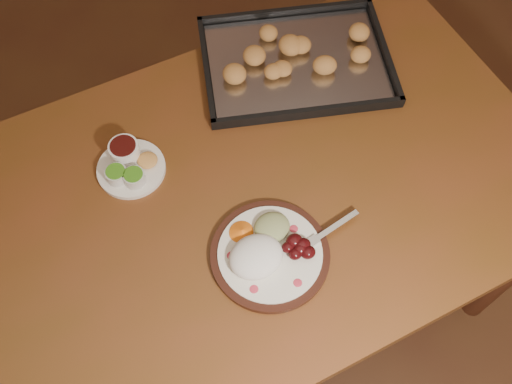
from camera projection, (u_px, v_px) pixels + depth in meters
ground at (229, 353)px, 1.88m from camera, size 4.00×4.00×0.00m
dining_table at (241, 211)px, 1.40m from camera, size 1.50×0.91×0.75m
dinner_plate at (267, 252)px, 1.23m from camera, size 0.35×0.26×0.06m
condiment_saucer at (129, 165)px, 1.33m from camera, size 0.16×0.16×0.05m
baking_tray at (296, 61)px, 1.49m from camera, size 0.57×0.49×0.05m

